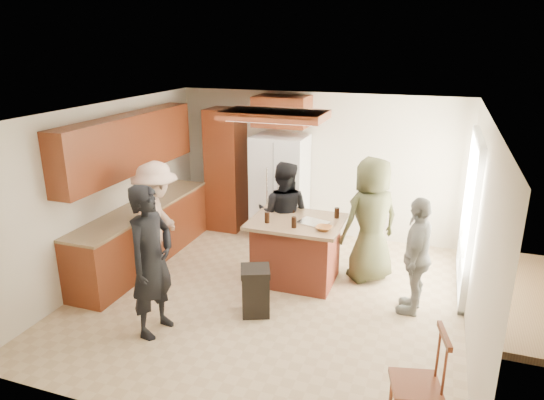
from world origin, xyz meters
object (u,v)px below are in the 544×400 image
(kitchen_island, at_px, (296,250))
(person_counter, at_px, (157,224))
(person_front_left, at_px, (152,261))
(person_side_right, at_px, (417,256))
(trash_bin, at_px, (255,291))
(person_behind_right, at_px, (371,220))
(spindle_chair, at_px, (418,386))
(refrigerator, at_px, (280,187))
(person_behind_left, at_px, (283,215))

(kitchen_island, bearing_deg, person_counter, -160.10)
(person_front_left, distance_m, person_side_right, 3.23)
(person_side_right, height_order, trash_bin, person_side_right)
(person_behind_right, bearing_deg, spindle_chair, 64.59)
(trash_bin, bearing_deg, spindle_chair, -33.31)
(person_counter, height_order, refrigerator, refrigerator)
(person_behind_right, relative_size, kitchen_island, 1.42)
(person_behind_left, xyz_separation_m, refrigerator, (-0.43, 1.12, 0.08))
(person_front_left, bearing_deg, refrigerator, -1.01)
(person_behind_left, xyz_separation_m, spindle_chair, (2.14, -2.79, -0.37))
(person_behind_right, distance_m, person_counter, 3.01)
(person_behind_left, bearing_deg, person_counter, 32.26)
(person_behind_left, height_order, person_side_right, person_behind_left)
(spindle_chair, bearing_deg, kitchen_island, 127.36)
(person_counter, bearing_deg, person_behind_left, -68.59)
(kitchen_island, bearing_deg, person_behind_right, 22.04)
(person_front_left, relative_size, person_behind_right, 1.00)
(spindle_chair, bearing_deg, refrigerator, 123.29)
(person_behind_left, height_order, refrigerator, refrigerator)
(refrigerator, bearing_deg, person_counter, -116.23)
(person_behind_right, xyz_separation_m, kitchen_island, (-0.98, -0.40, -0.43))
(trash_bin, bearing_deg, person_behind_left, 94.02)
(person_behind_left, distance_m, refrigerator, 1.20)
(kitchen_island, bearing_deg, trash_bin, -102.22)
(person_behind_right, distance_m, kitchen_island, 1.14)
(kitchen_island, xyz_separation_m, spindle_chair, (1.82, -2.38, -0.02))
(person_front_left, distance_m, spindle_chair, 3.11)
(person_counter, xyz_separation_m, refrigerator, (1.08, 2.20, 0.02))
(refrigerator, height_order, spindle_chair, refrigerator)
(person_front_left, height_order, person_behind_right, person_front_left)
(person_behind_right, relative_size, refrigerator, 1.01)
(refrigerator, relative_size, trash_bin, 2.86)
(person_behind_left, relative_size, refrigerator, 0.92)
(refrigerator, distance_m, kitchen_island, 1.76)
(person_front_left, relative_size, trash_bin, 2.89)
(refrigerator, bearing_deg, spindle_chair, -56.71)
(person_behind_right, xyz_separation_m, spindle_chair, (0.84, -2.77, -0.45))
(person_behind_right, xyz_separation_m, person_side_right, (0.68, -0.71, -0.14))
(person_side_right, bearing_deg, person_counter, -78.55)
(refrigerator, bearing_deg, kitchen_island, -63.87)
(person_behind_left, height_order, person_counter, person_counter)
(person_front_left, relative_size, person_counter, 1.03)
(person_counter, relative_size, trash_bin, 2.81)
(person_side_right, xyz_separation_m, kitchen_island, (-1.66, 0.31, -0.29))
(person_front_left, bearing_deg, person_behind_left, -15.03)
(person_counter, bearing_deg, person_behind_right, -83.45)
(kitchen_island, height_order, trash_bin, kitchen_island)
(refrigerator, bearing_deg, person_front_left, -97.83)
(person_behind_left, relative_size, kitchen_island, 1.29)
(person_behind_right, bearing_deg, kitchen_island, -20.16)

